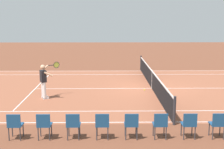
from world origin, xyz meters
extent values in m
plane|color=brown|center=(0.00, 0.00, 0.00)|extent=(60.00, 60.00, 0.00)
cube|color=#935138|center=(0.00, 0.00, 0.00)|extent=(24.20, 11.40, 0.00)
cube|color=white|center=(0.00, -5.50, 0.00)|extent=(23.80, 0.05, 0.01)
cube|color=white|center=(0.00, 5.50, 0.00)|extent=(23.80, 0.05, 0.01)
cube|color=white|center=(0.00, -4.11, 0.00)|extent=(23.80, 0.05, 0.01)
cube|color=white|center=(0.00, 4.11, 0.00)|extent=(23.80, 0.05, 0.01)
cube|color=white|center=(6.40, 0.00, 0.00)|extent=(0.05, 8.22, 0.01)
cube|color=white|center=(0.00, 0.00, 0.00)|extent=(12.80, 0.05, 0.01)
cylinder|color=#2D2D33|center=(0.00, -5.80, 0.54)|extent=(0.10, 0.10, 1.08)
cylinder|color=#2D2D33|center=(0.00, 5.80, 0.54)|extent=(0.10, 0.10, 1.08)
cube|color=black|center=(0.00, 0.00, 0.44)|extent=(0.02, 11.60, 0.88)
cube|color=white|center=(0.00, 0.00, 0.95)|extent=(0.04, 11.60, 0.06)
cube|color=white|center=(0.00, 0.00, 0.44)|extent=(0.04, 0.06, 0.88)
cylinder|color=white|center=(5.44, 2.16, 0.45)|extent=(0.15, 0.15, 0.74)
cube|color=white|center=(5.39, 2.13, 0.04)|extent=(0.30, 0.23, 0.09)
cylinder|color=white|center=(5.55, 1.94, 0.45)|extent=(0.15, 0.15, 0.74)
cube|color=white|center=(5.50, 1.92, 0.04)|extent=(0.30, 0.23, 0.09)
cube|color=black|center=(5.50, 2.05, 1.10)|extent=(0.39, 0.45, 0.56)
sphere|color=#DBAA84|center=(5.50, 2.05, 1.53)|extent=(0.23, 0.23, 0.23)
cylinder|color=#DBAA84|center=(5.21, 2.22, 1.23)|extent=(0.42, 0.15, 0.26)
cylinder|color=#DBAA84|center=(5.47, 1.72, 1.43)|extent=(0.35, 0.36, 0.30)
cylinder|color=#232326|center=(5.22, 1.52, 1.54)|extent=(0.27, 0.16, 0.04)
torus|color=#232326|center=(4.96, 1.39, 1.54)|extent=(0.29, 0.16, 0.31)
cylinder|color=#C6D84C|center=(4.96, 1.39, 1.54)|extent=(0.24, 0.13, 0.27)
sphere|color=#CCE01E|center=(0.46, 0.47, 0.03)|extent=(0.07, 0.07, 0.07)
cylinder|color=#38383D|center=(-0.95, 6.83, 0.22)|extent=(0.04, 0.04, 0.44)
cylinder|color=#38383D|center=(-1.31, 6.83, 0.22)|extent=(0.04, 0.04, 0.44)
cylinder|color=#38383D|center=(-0.95, 7.19, 0.22)|extent=(0.04, 0.04, 0.44)
cylinder|color=#38383D|center=(-1.31, 7.19, 0.22)|extent=(0.04, 0.04, 0.44)
cube|color=navy|center=(-1.13, 7.01, 0.46)|extent=(0.44, 0.44, 0.04)
cube|color=navy|center=(-1.13, 7.21, 0.68)|extent=(0.44, 0.04, 0.40)
cylinder|color=#38383D|center=(-0.02, 6.83, 0.22)|extent=(0.04, 0.04, 0.44)
cylinder|color=#38383D|center=(-0.38, 6.83, 0.22)|extent=(0.04, 0.04, 0.44)
cylinder|color=#38383D|center=(-0.02, 7.19, 0.22)|extent=(0.04, 0.04, 0.44)
cylinder|color=#38383D|center=(-0.38, 7.19, 0.22)|extent=(0.04, 0.04, 0.44)
cube|color=navy|center=(-0.20, 7.01, 0.46)|extent=(0.44, 0.44, 0.04)
cube|color=navy|center=(-0.20, 7.21, 0.68)|extent=(0.44, 0.04, 0.40)
cylinder|color=#38383D|center=(0.91, 6.83, 0.22)|extent=(0.04, 0.04, 0.44)
cylinder|color=#38383D|center=(0.55, 6.83, 0.22)|extent=(0.04, 0.04, 0.44)
cylinder|color=#38383D|center=(0.91, 7.19, 0.22)|extent=(0.04, 0.04, 0.44)
cylinder|color=#38383D|center=(0.55, 7.19, 0.22)|extent=(0.04, 0.04, 0.44)
cube|color=navy|center=(0.73, 7.01, 0.46)|extent=(0.44, 0.44, 0.04)
cube|color=navy|center=(0.73, 7.21, 0.68)|extent=(0.44, 0.04, 0.40)
cylinder|color=#38383D|center=(1.85, 6.83, 0.22)|extent=(0.04, 0.04, 0.44)
cylinder|color=#38383D|center=(1.49, 6.83, 0.22)|extent=(0.04, 0.04, 0.44)
cylinder|color=#38383D|center=(1.85, 7.19, 0.22)|extent=(0.04, 0.04, 0.44)
cylinder|color=#38383D|center=(1.49, 7.19, 0.22)|extent=(0.04, 0.04, 0.44)
cube|color=navy|center=(1.67, 7.01, 0.46)|extent=(0.44, 0.44, 0.04)
cube|color=navy|center=(1.67, 7.21, 0.68)|extent=(0.44, 0.04, 0.40)
cylinder|color=#38383D|center=(2.78, 6.83, 0.22)|extent=(0.04, 0.04, 0.44)
cylinder|color=#38383D|center=(2.42, 6.83, 0.22)|extent=(0.04, 0.04, 0.44)
cylinder|color=#38383D|center=(2.78, 7.19, 0.22)|extent=(0.04, 0.04, 0.44)
cylinder|color=#38383D|center=(2.42, 7.19, 0.22)|extent=(0.04, 0.04, 0.44)
cube|color=navy|center=(2.60, 7.01, 0.46)|extent=(0.44, 0.44, 0.04)
cube|color=navy|center=(2.60, 7.21, 0.68)|extent=(0.44, 0.04, 0.40)
cylinder|color=#38383D|center=(3.71, 6.83, 0.22)|extent=(0.04, 0.04, 0.44)
cylinder|color=#38383D|center=(3.35, 6.83, 0.22)|extent=(0.04, 0.04, 0.44)
cylinder|color=#38383D|center=(3.71, 7.19, 0.22)|extent=(0.04, 0.04, 0.44)
cylinder|color=#38383D|center=(3.35, 7.19, 0.22)|extent=(0.04, 0.04, 0.44)
cube|color=navy|center=(3.53, 7.01, 0.46)|extent=(0.44, 0.44, 0.04)
cube|color=navy|center=(3.53, 7.21, 0.68)|extent=(0.44, 0.04, 0.40)
cylinder|color=#38383D|center=(4.64, 6.83, 0.22)|extent=(0.04, 0.04, 0.44)
cylinder|color=#38383D|center=(4.28, 6.83, 0.22)|extent=(0.04, 0.04, 0.44)
cylinder|color=#38383D|center=(4.64, 7.19, 0.22)|extent=(0.04, 0.04, 0.44)
cylinder|color=#38383D|center=(4.28, 7.19, 0.22)|extent=(0.04, 0.04, 0.44)
cube|color=navy|center=(4.46, 7.01, 0.46)|extent=(0.44, 0.44, 0.04)
cube|color=navy|center=(4.46, 7.21, 0.68)|extent=(0.44, 0.04, 0.40)
cylinder|color=#38383D|center=(5.58, 6.83, 0.22)|extent=(0.04, 0.04, 0.44)
cylinder|color=#38383D|center=(5.22, 6.83, 0.22)|extent=(0.04, 0.04, 0.44)
cylinder|color=#38383D|center=(5.58, 7.19, 0.22)|extent=(0.04, 0.04, 0.44)
cylinder|color=#38383D|center=(5.22, 7.19, 0.22)|extent=(0.04, 0.04, 0.44)
cube|color=navy|center=(5.40, 7.01, 0.46)|extent=(0.44, 0.44, 0.04)
cube|color=navy|center=(5.40, 7.21, 0.68)|extent=(0.44, 0.04, 0.40)
camera|label=1|loc=(2.42, 16.60, 3.93)|focal=49.89mm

